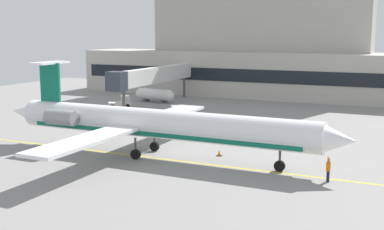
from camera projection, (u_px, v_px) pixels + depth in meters
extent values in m
cube|color=gray|center=(169.00, 157.00, 45.44)|extent=(120.00, 120.00, 0.10)
cube|color=yellow|center=(164.00, 159.00, 44.50)|extent=(108.00, 0.24, 0.01)
cube|color=red|center=(151.00, 126.00, 60.07)|extent=(0.30, 8.00, 0.01)
cube|color=#B7B2A8|center=(255.00, 74.00, 88.01)|extent=(65.50, 10.85, 7.81)
cube|color=#A8A49A|center=(260.00, 14.00, 88.77)|extent=(38.96, 7.59, 13.49)
cube|color=black|center=(246.00, 76.00, 83.08)|extent=(62.88, 0.12, 2.17)
cube|color=silver|center=(158.00, 75.00, 77.69)|extent=(1.40, 21.83, 2.40)
cube|color=#2D333D|center=(117.00, 81.00, 67.11)|extent=(2.40, 2.00, 2.64)
cylinder|color=#4C4C51|center=(184.00, 87.00, 86.61)|extent=(0.44, 0.44, 3.48)
cylinder|color=#4C4C51|center=(124.00, 101.00, 69.12)|extent=(0.44, 0.44, 3.48)
cylinder|color=white|center=(159.00, 124.00, 44.84)|extent=(29.67, 2.97, 2.65)
cube|color=#0C664C|center=(159.00, 132.00, 44.96)|extent=(26.71, 2.67, 0.48)
cone|color=white|center=(337.00, 140.00, 38.19)|extent=(2.94, 2.62, 2.59)
cone|color=white|center=(25.00, 112.00, 51.60)|extent=(3.46, 2.29, 2.25)
cube|color=white|center=(169.00, 114.00, 52.56)|extent=(3.10, 11.86, 0.28)
cube|color=white|center=(84.00, 141.00, 39.66)|extent=(3.10, 11.86, 0.28)
cylinder|color=gray|center=(88.00, 111.00, 50.67)|extent=(3.19, 1.49, 1.46)
cylinder|color=gray|center=(61.00, 118.00, 46.95)|extent=(3.19, 1.49, 1.46)
cube|color=#0C664C|center=(50.00, 82.00, 49.56)|extent=(2.38, 0.27, 3.86)
cube|color=white|center=(49.00, 63.00, 49.24)|extent=(1.90, 4.25, 0.20)
cylinder|color=#3F3F44|center=(280.00, 156.00, 40.37)|extent=(0.20, 0.20, 1.29)
cylinder|color=black|center=(280.00, 166.00, 40.52)|extent=(0.90, 0.36, 0.90)
cylinder|color=#3F3F44|center=(154.00, 138.00, 47.29)|extent=(0.20, 0.20, 1.29)
cylinder|color=black|center=(155.00, 146.00, 47.43)|extent=(0.90, 0.36, 0.90)
cylinder|color=#3F3F44|center=(135.00, 145.00, 44.22)|extent=(0.20, 0.20, 1.29)
cylinder|color=black|center=(136.00, 154.00, 44.37)|extent=(0.90, 0.36, 0.90)
cube|color=silver|center=(120.00, 104.00, 74.20)|extent=(3.63, 3.31, 0.54)
cube|color=#B8B1A9|center=(126.00, 99.00, 74.26)|extent=(1.96, 2.00, 0.99)
cylinder|color=black|center=(127.00, 105.00, 75.30)|extent=(0.73, 0.64, 0.70)
cylinder|color=black|center=(128.00, 106.00, 73.66)|extent=(0.73, 0.64, 0.70)
cylinder|color=black|center=(112.00, 105.00, 74.83)|extent=(0.73, 0.64, 0.70)
cylinder|color=black|center=(112.00, 107.00, 73.20)|extent=(0.73, 0.64, 0.70)
cube|color=silver|center=(169.00, 117.00, 62.93)|extent=(4.28, 3.60, 0.51)
cube|color=#B8B1A9|center=(178.00, 110.00, 62.96)|extent=(2.16, 2.12, 1.17)
cylinder|color=black|center=(179.00, 118.00, 63.98)|extent=(0.74, 0.62, 0.70)
cylinder|color=black|center=(181.00, 120.00, 62.39)|extent=(0.74, 0.62, 0.70)
cylinder|color=black|center=(157.00, 118.00, 63.55)|extent=(0.74, 0.62, 0.70)
cylinder|color=black|center=(158.00, 120.00, 61.96)|extent=(0.74, 0.62, 0.70)
cylinder|color=white|center=(155.00, 94.00, 80.48)|extent=(5.64, 2.40, 1.82)
sphere|color=white|center=(169.00, 95.00, 79.10)|extent=(1.79, 1.79, 1.79)
sphere|color=white|center=(141.00, 93.00, 81.87)|extent=(1.79, 1.79, 1.79)
cube|color=#59595B|center=(146.00, 100.00, 81.34)|extent=(0.60, 1.64, 0.35)
cube|color=#59595B|center=(164.00, 102.00, 79.99)|extent=(0.60, 1.64, 0.35)
cylinder|color=#191E33|center=(328.00, 176.00, 37.77)|extent=(0.18, 0.18, 0.86)
cylinder|color=#191E33|center=(328.00, 177.00, 37.57)|extent=(0.18, 0.18, 0.86)
cylinder|color=orange|center=(328.00, 167.00, 37.54)|extent=(0.34, 0.34, 0.66)
sphere|color=tan|center=(329.00, 161.00, 37.47)|extent=(0.24, 0.24, 0.24)
cylinder|color=orange|center=(328.00, 161.00, 37.69)|extent=(0.24, 0.39, 0.50)
cylinder|color=#F2590C|center=(328.00, 158.00, 37.66)|extent=(0.06, 0.06, 0.28)
cylinder|color=orange|center=(329.00, 162.00, 37.26)|extent=(0.24, 0.39, 0.50)
cylinder|color=#F2590C|center=(329.00, 160.00, 37.22)|extent=(0.06, 0.06, 0.28)
cone|color=orange|center=(269.00, 141.00, 50.49)|extent=(0.36, 0.36, 0.55)
cube|color=black|center=(269.00, 144.00, 50.53)|extent=(0.47, 0.47, 0.04)
cone|color=orange|center=(219.00, 153.00, 45.62)|extent=(0.36, 0.36, 0.55)
cube|color=black|center=(219.00, 156.00, 45.66)|extent=(0.47, 0.47, 0.04)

